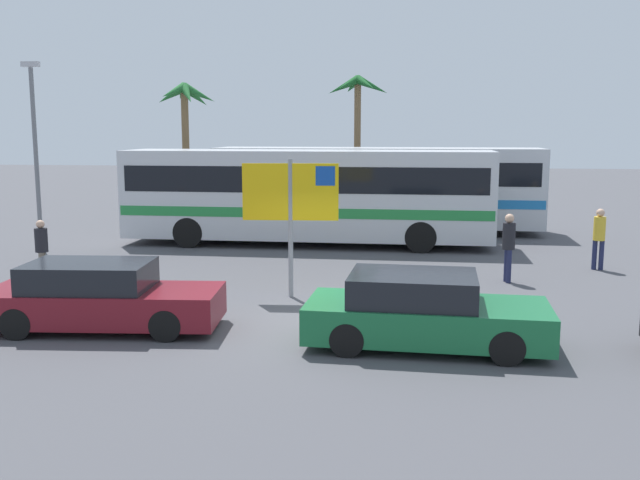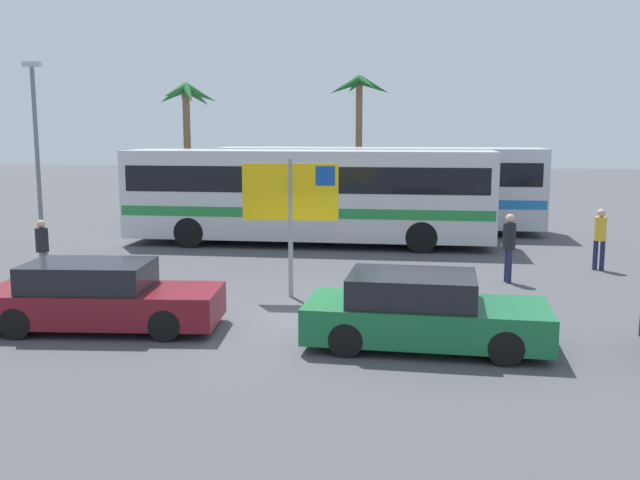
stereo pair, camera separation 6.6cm
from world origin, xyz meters
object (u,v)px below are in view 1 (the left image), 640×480
object	(u,v)px
car_maroon	(100,297)
bus_rear_coach	(376,185)
ferry_sign	(292,197)
bus_front_coach	(307,192)
pedestrian_near_sign	(509,242)
pedestrian_by_bus	(599,234)
car_green	(423,312)
pedestrian_crossing_lot	(42,246)

from	to	relation	value
car_maroon	bus_rear_coach	bearing A→B (deg)	67.12
ferry_sign	bus_front_coach	bearing A→B (deg)	91.60
bus_front_coach	pedestrian_near_sign	size ratio (longest dim) A/B	6.96
bus_rear_coach	car_maroon	size ratio (longest dim) A/B	2.64
pedestrian_by_bus	car_green	bearing A→B (deg)	165.50
bus_rear_coach	pedestrian_crossing_lot	xyz separation A→B (m)	(-7.93, -10.31, -0.85)
ferry_sign	car_maroon	size ratio (longest dim) A/B	0.69
car_green	pedestrian_crossing_lot	bearing A→B (deg)	158.21
bus_rear_coach	ferry_sign	distance (m)	11.19
car_maroon	pedestrian_by_bus	bearing A→B (deg)	28.86
car_green	pedestrian_by_bus	distance (m)	9.18
bus_front_coach	pedestrian_near_sign	distance (m)	8.00
bus_front_coach	pedestrian_crossing_lot	bearing A→B (deg)	-130.56
car_maroon	car_green	distance (m)	6.21
car_maroon	pedestrian_crossing_lot	size ratio (longest dim) A/B	2.91
car_green	pedestrian_by_bus	world-z (taller)	pedestrian_by_bus
ferry_sign	car_green	bearing A→B (deg)	-53.99
car_green	pedestrian_crossing_lot	size ratio (longest dim) A/B	2.73
ferry_sign	car_green	distance (m)	4.85
bus_front_coach	bus_rear_coach	xyz separation A→B (m)	(2.12, 3.52, 0.00)
bus_front_coach	pedestrian_near_sign	bearing A→B (deg)	-41.38
pedestrian_by_bus	pedestrian_crossing_lot	bearing A→B (deg)	121.28
pedestrian_crossing_lot	pedestrian_by_bus	bearing A→B (deg)	179.96
bus_rear_coach	pedestrian_near_sign	size ratio (longest dim) A/B	6.96
car_maroon	pedestrian_by_bus	distance (m)	13.39
bus_rear_coach	car_maroon	distance (m)	15.03
pedestrian_by_bus	bus_front_coach	bearing A→B (deg)	86.98
bus_front_coach	pedestrian_crossing_lot	distance (m)	8.97
bus_front_coach	car_green	size ratio (longest dim) A/B	2.81
pedestrian_by_bus	pedestrian_near_sign	distance (m)	3.36
pedestrian_by_bus	pedestrian_near_sign	xyz separation A→B (m)	(-2.69, -2.01, 0.03)
ferry_sign	pedestrian_near_sign	xyz separation A→B (m)	(5.15, 2.31, -1.28)
bus_rear_coach	pedestrian_by_bus	bearing A→B (deg)	-46.00
bus_front_coach	car_maroon	distance (m)	11.08
ferry_sign	pedestrian_by_bus	size ratio (longest dim) A/B	1.88
pedestrian_crossing_lot	pedestrian_near_sign	size ratio (longest dim) A/B	0.90
bus_rear_coach	pedestrian_near_sign	xyz separation A→B (m)	(3.86, -8.79, -0.74)
car_maroon	pedestrian_crossing_lot	xyz separation A→B (m)	(-3.39, 3.97, 0.29)
bus_rear_coach	car_maroon	bearing A→B (deg)	-107.62
ferry_sign	pedestrian_crossing_lot	world-z (taller)	ferry_sign
bus_front_coach	car_maroon	world-z (taller)	bus_front_coach
bus_front_coach	car_green	world-z (taller)	bus_front_coach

